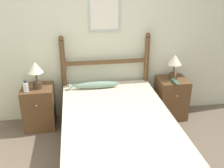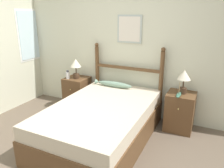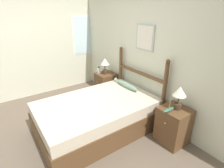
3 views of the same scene
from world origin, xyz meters
name	(u,v)px [view 2 (image 2 of 3)]	position (x,y,z in m)	size (l,w,h in m)	color
ground_plane	(75,161)	(0.00, 0.00, 0.00)	(16.00, 16.00, 0.00)	brown
wall_back	(127,46)	(0.00, 1.73, 1.28)	(6.40, 0.08, 2.55)	beige
bed	(101,123)	(0.06, 0.62, 0.28)	(1.32, 2.08, 0.57)	brown
headboard	(127,78)	(0.06, 1.62, 0.71)	(1.32, 0.07, 1.32)	brown
nightstand_left	(77,93)	(-0.94, 1.46, 0.31)	(0.44, 0.45, 0.63)	brown
nightstand_right	(180,111)	(1.07, 1.46, 0.31)	(0.44, 0.45, 0.63)	brown
table_lamp_left	(76,65)	(-0.93, 1.43, 0.89)	(0.21, 0.21, 0.38)	#422D1E
table_lamp_right	(184,78)	(1.07, 1.47, 0.89)	(0.21, 0.21, 0.38)	#422D1E
bottle	(68,75)	(-1.07, 1.34, 0.70)	(0.07, 0.07, 0.17)	white
model_boat	(179,95)	(1.04, 1.32, 0.65)	(0.07, 0.25, 0.22)	#386651
fish_pillow	(113,84)	(-0.12, 1.43, 0.62)	(0.72, 0.11, 0.10)	gray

